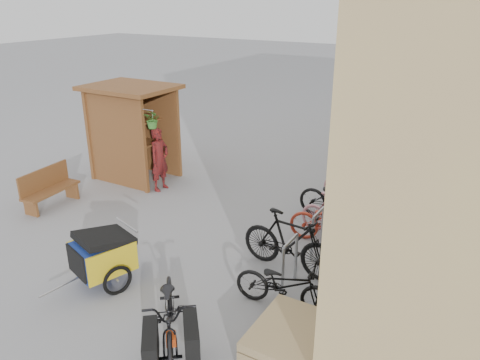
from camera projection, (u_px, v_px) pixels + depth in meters
The scene contains 17 objects.
ground at pixel (176, 250), 8.73m from camera, with size 80.00×80.00×0.00m, color gray.
kiosk at pixel (129, 119), 11.68m from camera, with size 2.49×1.65×2.40m.
bike_rack at pixel (340, 205), 9.39m from camera, with size 0.05×5.35×0.86m.
pallet_stack at pixel (293, 341), 6.12m from camera, with size 1.00×1.20×0.40m.
bench at pixel (49, 187), 10.42m from camera, with size 0.54×1.42×0.88m.
shopping_carts at pixel (419, 150), 12.57m from camera, with size 0.53×2.12×0.96m.
child_trailer at pixel (103, 254), 7.59m from camera, with size 1.05×1.62×0.94m.
cargo_bike at pixel (171, 316), 6.17m from camera, with size 1.67×1.85×0.97m.
person_kiosk at pixel (160, 159), 11.21m from camera, with size 0.56×0.37×1.55m, color maroon.
bike_0 at pixel (285, 284), 6.98m from camera, with size 0.54×1.56×0.82m, color black.
bike_1 at pixel (290, 242), 7.90m from camera, with size 0.51×1.82×1.09m, color black.
bike_2 at pixel (333, 223), 8.79m from camera, with size 0.59×1.69×0.89m, color #9C2D1C.
bike_3 at pixel (335, 216), 9.06m from camera, with size 0.42×1.48×0.89m, color #C6808A.
bike_4 at pixel (340, 200), 9.72m from camera, with size 0.63×1.79×0.94m, color black.
bike_5 at pixel (360, 193), 10.09m from camera, with size 0.44×1.56×0.94m, color #1D6774.
bike_6 at pixel (362, 182), 10.69m from camera, with size 0.60×1.73×0.91m, color #C6808A.
bike_7 at pixel (371, 172), 11.07m from camera, with size 0.50×1.78×1.07m, color black.
Camera 1 is at (4.88, -5.99, 4.43)m, focal length 35.00 mm.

